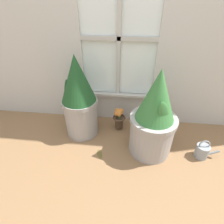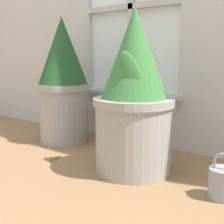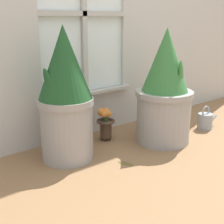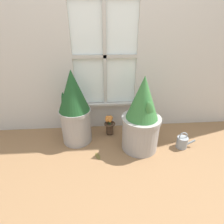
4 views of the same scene
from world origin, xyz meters
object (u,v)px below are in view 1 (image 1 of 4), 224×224
Objects in this scene: potted_plant_left at (79,98)px; watering_can at (202,151)px; flower_vase at (119,118)px; potted_plant_right at (154,118)px.

potted_plant_left is 1.21m from watering_can.
flower_vase is at bearing 14.52° from potted_plant_left.
potted_plant_left is at bearing -165.48° from flower_vase.
potted_plant_right is (0.68, -0.18, -0.04)m from potted_plant_left.
potted_plant_right is 3.31× the size of flower_vase.
flower_vase is (-0.31, 0.28, -0.22)m from potted_plant_right.
flower_vase reaches higher than watering_can.
potted_plant_left is 0.47m from flower_vase.
potted_plant_left reaches higher than flower_vase.
potted_plant_right is at bearing 175.44° from watering_can.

